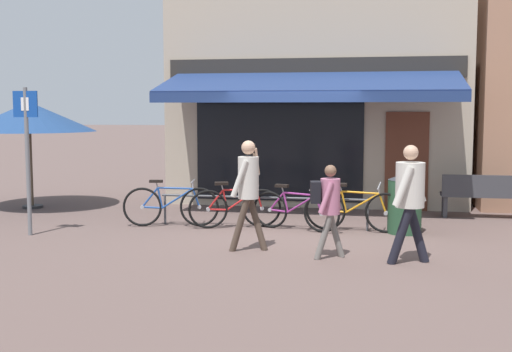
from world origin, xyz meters
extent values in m
plane|color=brown|center=(0.00, 0.00, 0.00)|extent=(160.00, 160.00, 0.00)
cube|color=tan|center=(0.19, 4.54, 2.40)|extent=(6.70, 3.00, 4.81)
cube|color=black|center=(-0.55, 3.03, 1.25)|extent=(3.68, 0.04, 2.20)
cube|color=#5B2D1E|center=(2.20, 3.03, 1.05)|extent=(0.90, 0.04, 2.10)
cube|color=#282623|center=(0.19, 3.02, 3.03)|extent=(6.36, 0.06, 0.44)
cube|color=navy|center=(0.19, 2.10, 2.71)|extent=(6.03, 1.90, 0.50)
cube|color=navy|center=(0.19, 1.15, 2.38)|extent=(6.03, 0.03, 0.20)
cylinder|color=#47494F|center=(-0.46, 0.54, 0.55)|extent=(3.86, 0.04, 0.04)
cylinder|color=#47494F|center=(-2.34, 0.54, 0.28)|extent=(0.04, 0.04, 0.55)
cylinder|color=#47494F|center=(1.42, 0.54, 0.28)|extent=(0.04, 0.04, 0.55)
torus|color=black|center=(-1.64, 0.41, 0.36)|extent=(0.72, 0.18, 0.72)
cylinder|color=#9E9EA3|center=(-1.64, 0.41, 0.36)|extent=(0.08, 0.07, 0.07)
torus|color=black|center=(-2.67, 0.22, 0.36)|extent=(0.72, 0.18, 0.72)
cylinder|color=#9E9EA3|center=(-2.67, 0.22, 0.36)|extent=(0.08, 0.07, 0.07)
cylinder|color=#1E4793|center=(-2.03, 0.34, 0.52)|extent=(0.58, 0.14, 0.39)
cylinder|color=#1E4793|center=(-2.07, 0.34, 0.71)|extent=(0.64, 0.15, 0.05)
cylinder|color=#1E4793|center=(-2.35, 0.29, 0.53)|extent=(0.12, 0.05, 0.38)
cylinder|color=#1E4793|center=(-2.49, 0.26, 0.35)|extent=(0.37, 0.10, 0.05)
cylinder|color=#1E4793|center=(-2.53, 0.25, 0.54)|extent=(0.32, 0.10, 0.38)
cylinder|color=#1E4793|center=(-1.69, 0.41, 0.53)|extent=(0.15, 0.05, 0.35)
cylinder|color=#9E9EA3|center=(-2.40, 0.28, 0.77)|extent=(0.06, 0.03, 0.11)
cube|color=black|center=(-2.42, 0.28, 0.84)|extent=(0.25, 0.14, 0.05)
cylinder|color=#9E9EA3|center=(-1.75, 0.40, 0.77)|extent=(0.03, 0.03, 0.14)
cylinder|color=#9E9EA3|center=(-1.75, 0.40, 0.84)|extent=(0.12, 0.52, 0.03)
torus|color=black|center=(-0.49, 0.52, 0.36)|extent=(0.72, 0.34, 0.72)
cylinder|color=#9E9EA3|center=(-0.49, 0.52, 0.36)|extent=(0.09, 0.09, 0.08)
torus|color=black|center=(-1.41, 0.20, 0.36)|extent=(0.72, 0.34, 0.72)
cylinder|color=#9E9EA3|center=(-1.41, 0.20, 0.36)|extent=(0.09, 0.09, 0.08)
cylinder|color=#B21E1E|center=(-0.83, 0.38, 0.52)|extent=(0.54, 0.17, 0.38)
cylinder|color=#B21E1E|center=(-0.86, 0.35, 0.70)|extent=(0.58, 0.23, 0.05)
cylinder|color=#B21E1E|center=(-1.12, 0.28, 0.52)|extent=(0.10, 0.11, 0.38)
cylinder|color=#B21E1E|center=(-1.25, 0.26, 0.35)|extent=(0.34, 0.14, 0.05)
cylinder|color=#B21E1E|center=(-1.28, 0.23, 0.53)|extent=(0.30, 0.09, 0.37)
cylinder|color=#B21E1E|center=(-0.53, 0.48, 0.52)|extent=(0.14, 0.12, 0.35)
cylinder|color=#9E9EA3|center=(-1.16, 0.24, 0.76)|extent=(0.06, 0.05, 0.11)
cube|color=black|center=(-1.17, 0.23, 0.83)|extent=(0.26, 0.18, 0.06)
cylinder|color=#9E9EA3|center=(-0.57, 0.44, 0.76)|extent=(0.04, 0.05, 0.14)
cylinder|color=#9E9EA3|center=(-0.57, 0.43, 0.83)|extent=(0.19, 0.50, 0.08)
torus|color=black|center=(0.63, 0.18, 0.34)|extent=(0.68, 0.29, 0.68)
cylinder|color=#9E9EA3|center=(0.63, 0.18, 0.34)|extent=(0.09, 0.08, 0.07)
torus|color=black|center=(-0.32, 0.48, 0.34)|extent=(0.68, 0.29, 0.68)
cylinder|color=#9E9EA3|center=(-0.32, 0.48, 0.34)|extent=(0.09, 0.08, 0.07)
cylinder|color=#892D7A|center=(0.27, 0.28, 0.49)|extent=(0.54, 0.22, 0.36)
cylinder|color=#892D7A|center=(0.23, 0.28, 0.66)|extent=(0.60, 0.21, 0.05)
cylinder|color=#892D7A|center=(-0.03, 0.37, 0.50)|extent=(0.11, 0.04, 0.36)
cylinder|color=#892D7A|center=(-0.16, 0.43, 0.33)|extent=(0.35, 0.13, 0.05)
cylinder|color=#892D7A|center=(-0.20, 0.42, 0.51)|extent=(0.29, 0.14, 0.35)
cylinder|color=#892D7A|center=(0.58, 0.19, 0.50)|extent=(0.15, 0.05, 0.33)
cylinder|color=#9E9EA3|center=(-0.08, 0.37, 0.72)|extent=(0.06, 0.03, 0.11)
cube|color=black|center=(-0.10, 0.37, 0.79)|extent=(0.26, 0.17, 0.06)
cylinder|color=#9E9EA3|center=(0.52, 0.19, 0.73)|extent=(0.04, 0.04, 0.14)
cylinder|color=#9E9EA3|center=(0.52, 0.19, 0.80)|extent=(0.18, 0.50, 0.06)
torus|color=black|center=(1.73, 0.33, 0.36)|extent=(0.74, 0.21, 0.73)
cylinder|color=#9E9EA3|center=(1.73, 0.33, 0.36)|extent=(0.08, 0.08, 0.08)
torus|color=black|center=(0.68, 0.44, 0.36)|extent=(0.74, 0.21, 0.73)
cylinder|color=#9E9EA3|center=(0.68, 0.44, 0.36)|extent=(0.08, 0.08, 0.08)
cylinder|color=orange|center=(1.33, 0.35, 0.52)|extent=(0.59, 0.14, 0.39)
cylinder|color=orange|center=(1.29, 0.34, 0.71)|extent=(0.65, 0.10, 0.05)
cylinder|color=orange|center=(1.00, 0.39, 0.53)|extent=(0.13, 0.08, 0.38)
cylinder|color=orange|center=(0.86, 0.42, 0.35)|extent=(0.37, 0.07, 0.05)
cylinder|color=orange|center=(0.82, 0.41, 0.54)|extent=(0.32, 0.11, 0.38)
cylinder|color=orange|center=(1.67, 0.31, 0.53)|extent=(0.16, 0.07, 0.35)
cylinder|color=#9E9EA3|center=(0.95, 0.37, 0.77)|extent=(0.06, 0.04, 0.11)
cube|color=black|center=(0.93, 0.36, 0.83)|extent=(0.25, 0.13, 0.06)
cylinder|color=#9E9EA3|center=(1.61, 0.29, 0.77)|extent=(0.03, 0.04, 0.14)
cylinder|color=#9E9EA3|center=(1.61, 0.28, 0.84)|extent=(0.08, 0.52, 0.09)
cylinder|color=#47382D|center=(-0.23, -1.36, 0.40)|extent=(0.33, 0.11, 0.83)
cylinder|color=#47382D|center=(-0.47, -1.52, 0.40)|extent=(0.33, 0.11, 0.83)
cylinder|color=beige|center=(-0.35, -1.44, 1.12)|extent=(0.33, 0.33, 0.63)
sphere|color=tan|center=(-0.35, -1.44, 1.58)|extent=(0.21, 0.21, 0.21)
cylinder|color=beige|center=(-0.46, -1.62, 1.12)|extent=(0.28, 0.13, 0.56)
cylinder|color=beige|center=(-0.30, -1.25, 1.27)|extent=(0.20, 0.17, 0.28)
cylinder|color=tan|center=(-0.27, -1.26, 1.35)|extent=(0.13, 0.17, 0.42)
cube|color=black|center=(-0.28, -1.30, 1.55)|extent=(0.02, 0.07, 0.14)
cylinder|color=slate|center=(0.98, -1.64, 0.32)|extent=(0.29, 0.13, 0.67)
cylinder|color=slate|center=(0.82, -1.82, 0.32)|extent=(0.29, 0.13, 0.67)
cylinder|color=#B26684|center=(0.90, -1.73, 0.90)|extent=(0.33, 0.33, 0.51)
sphere|color=brown|center=(0.90, -1.73, 1.27)|extent=(0.17, 0.17, 0.17)
cylinder|color=#B26684|center=(0.85, -1.90, 0.90)|extent=(0.24, 0.16, 0.46)
cylinder|color=#B26684|center=(0.95, -1.56, 0.90)|extent=(0.24, 0.16, 0.46)
cube|color=black|center=(0.69, -1.76, 0.96)|extent=(0.18, 0.26, 0.31)
cylinder|color=black|center=(2.13, -1.71, 0.40)|extent=(0.36, 0.14, 0.83)
cylinder|color=black|center=(1.88, -1.92, 0.40)|extent=(0.36, 0.14, 0.83)
cylinder|color=beige|center=(2.01, -1.82, 1.10)|extent=(0.42, 0.42, 0.63)
sphere|color=tan|center=(2.01, -1.82, 1.55)|extent=(0.21, 0.21, 0.21)
cylinder|color=beige|center=(1.90, -2.04, 1.10)|extent=(0.31, 0.18, 0.56)
cylinder|color=beige|center=(2.11, -1.59, 1.10)|extent=(0.31, 0.18, 0.56)
cylinder|color=#23472D|center=(2.05, 0.42, 0.47)|extent=(0.58, 0.58, 0.94)
cone|color=#33353A|center=(2.05, 0.42, 1.00)|extent=(0.60, 0.60, 0.12)
cylinder|color=slate|center=(-4.27, -0.92, 1.26)|extent=(0.07, 0.07, 2.52)
cube|color=#14429E|center=(-4.27, -0.93, 2.24)|extent=(0.44, 0.02, 0.44)
cube|color=white|center=(-4.27, -0.94, 2.24)|extent=(0.14, 0.01, 0.22)
cylinder|color=#4C3D2D|center=(-5.84, 1.93, 1.13)|extent=(0.05, 0.05, 2.26)
cone|color=navy|center=(-5.84, 1.93, 2.00)|extent=(2.83, 2.83, 0.64)
cylinder|color=#262628|center=(-5.84, 1.93, 0.03)|extent=(0.44, 0.44, 0.06)
cube|color=#38383D|center=(3.65, 2.38, 0.45)|extent=(1.60, 0.44, 0.06)
cube|color=#38383D|center=(3.65, 2.19, 0.67)|extent=(1.60, 0.05, 0.40)
cube|color=#38383D|center=(2.93, 2.38, 0.23)|extent=(0.08, 0.35, 0.45)
camera|label=1|loc=(1.49, -10.88, 2.13)|focal=45.00mm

